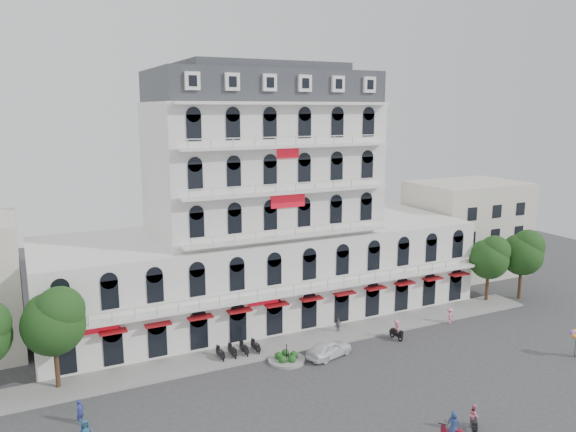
# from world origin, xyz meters

# --- Properties ---
(ground) EXTENTS (120.00, 120.00, 0.00)m
(ground) POSITION_xyz_m (0.00, 0.00, 0.00)
(ground) COLOR #38383A
(ground) RESTS_ON ground
(sidewalk) EXTENTS (53.00, 4.00, 0.16)m
(sidewalk) POSITION_xyz_m (0.00, 9.00, 0.08)
(sidewalk) COLOR gray
(sidewalk) RESTS_ON ground
(main_building) EXTENTS (45.00, 15.00, 25.80)m
(main_building) POSITION_xyz_m (0.00, 18.00, 9.96)
(main_building) COLOR silver
(main_building) RESTS_ON ground
(flank_building_east) EXTENTS (14.00, 10.00, 12.00)m
(flank_building_east) POSITION_xyz_m (30.00, 20.00, 6.00)
(flank_building_east) COLOR beige
(flank_building_east) RESTS_ON ground
(traffic_island) EXTENTS (3.20, 3.20, 1.60)m
(traffic_island) POSITION_xyz_m (-3.00, 6.00, 0.26)
(traffic_island) COLOR gray
(traffic_island) RESTS_ON ground
(parked_scooter_row) EXTENTS (4.40, 1.80, 1.10)m
(parked_scooter_row) POSITION_xyz_m (-6.35, 8.80, 0.00)
(parked_scooter_row) COLOR black
(parked_scooter_row) RESTS_ON ground
(tree_west_inner) EXTENTS (4.76, 4.76, 8.25)m
(tree_west_inner) POSITION_xyz_m (-20.95, 9.48, 5.68)
(tree_west_inner) COLOR #382314
(tree_west_inner) RESTS_ON ground
(tree_east_inner) EXTENTS (4.40, 4.37, 7.57)m
(tree_east_inner) POSITION_xyz_m (24.05, 9.98, 5.21)
(tree_east_inner) COLOR #382314
(tree_east_inner) RESTS_ON ground
(tree_east_outer) EXTENTS (4.65, 4.65, 8.05)m
(tree_east_outer) POSITION_xyz_m (28.05, 8.98, 5.55)
(tree_east_outer) COLOR #382314
(tree_east_outer) RESTS_ON ground
(parked_car) EXTENTS (4.76, 2.90, 1.51)m
(parked_car) POSITION_xyz_m (0.74, 5.18, 0.76)
(parked_car) COLOR white
(parked_car) RESTS_ON ground
(rider_southwest) EXTENTS (1.21, 1.41, 1.95)m
(rider_southwest) POSITION_xyz_m (3.75, -9.04, 0.96)
(rider_southwest) COLOR black
(rider_southwest) RESTS_ON ground
(rider_east) EXTENTS (1.20, 1.41, 2.13)m
(rider_east) POSITION_xyz_m (1.64, -9.37, 1.06)
(rider_east) COLOR maroon
(rider_east) RESTS_ON ground
(rider_center) EXTENTS (0.66, 1.70, 1.94)m
(rider_center) POSITION_xyz_m (8.35, 5.74, 0.99)
(rider_center) COLOR black
(rider_center) RESTS_ON ground
(pedestrian_mid) EXTENTS (0.95, 0.58, 1.51)m
(pedestrian_mid) POSITION_xyz_m (4.25, 9.50, 0.76)
(pedestrian_mid) COLOR #5C5D64
(pedestrian_mid) RESTS_ON ground
(pedestrian_right) EXTENTS (1.12, 0.72, 1.65)m
(pedestrian_right) POSITION_xyz_m (15.56, 6.56, 0.83)
(pedestrian_right) COLOR pink
(pedestrian_right) RESTS_ON ground
(pedestrian_far) EXTENTS (0.76, 0.72, 1.75)m
(pedestrian_far) POSITION_xyz_m (-20.00, 3.59, 0.88)
(pedestrian_far) COLOR navy
(pedestrian_far) RESTS_ON ground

